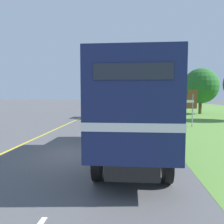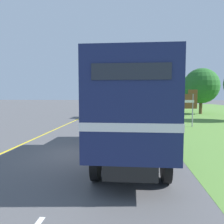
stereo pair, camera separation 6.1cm
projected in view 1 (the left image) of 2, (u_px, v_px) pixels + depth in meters
name	position (u px, v px, depth m)	size (l,w,h in m)	color
ground_plane	(89.00, 155.00, 9.05)	(200.00, 200.00, 0.00)	#515154
edge_line_yellow	(90.00, 114.00, 29.03)	(0.12, 67.11, 0.01)	yellow
centre_dash_near	(92.00, 151.00, 9.66)	(0.12, 2.60, 0.01)	white
centre_dash_mid_a	(108.00, 128.00, 16.22)	(0.12, 2.60, 0.01)	white
centre_dash_mid_b	(114.00, 119.00, 22.77)	(0.12, 2.60, 0.01)	white
centre_dash_far	(118.00, 113.00, 29.33)	(0.12, 2.60, 0.01)	white
centre_dash_farthest	(121.00, 110.00, 35.88)	(0.12, 2.60, 0.01)	white
horse_trailer_truck	(132.00, 107.00, 8.45)	(2.33, 8.00, 3.59)	black
lead_car_white	(100.00, 108.00, 23.81)	(1.80, 4.21, 2.07)	black
lead_car_black_ahead	(131.00, 104.00, 38.01)	(1.80, 4.05, 1.95)	black
lead_car_silver_ahead	(117.00, 101.00, 52.13)	(1.80, 3.91, 1.91)	black
highway_sign	(183.00, 103.00, 16.93)	(2.17, 0.09, 2.88)	#9E9EA3
roadside_tree_mid	(201.00, 86.00, 28.46)	(4.57, 4.57, 5.95)	brown
roadside_tree_far	(178.00, 89.00, 33.79)	(4.38, 4.38, 5.56)	#4C3823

